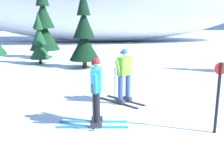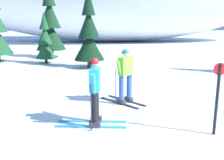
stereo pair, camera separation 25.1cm
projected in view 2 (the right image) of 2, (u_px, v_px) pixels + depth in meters
name	position (u px, v px, depth m)	size (l,w,h in m)	color
ground_plane	(156.00, 113.00, 7.31)	(120.00, 120.00, 0.00)	white
skier_lime_jacket	(125.00, 75.00, 8.02)	(1.39, 1.49, 1.72)	black
skier_cyan_jacket	(95.00, 90.00, 6.30)	(1.79, 0.83, 1.70)	#2893CC
pine_tree_center_left	(50.00, 25.00, 17.86)	(2.07, 2.07, 5.37)	#47301E
pine_tree_center	(45.00, 42.00, 15.49)	(1.19, 1.19, 3.09)	#47301E
pine_tree_center_right	(89.00, 35.00, 13.96)	(1.66, 1.66, 4.30)	#47301E
trail_marker_post	(217.00, 95.00, 5.74)	(0.28, 0.07, 1.67)	black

